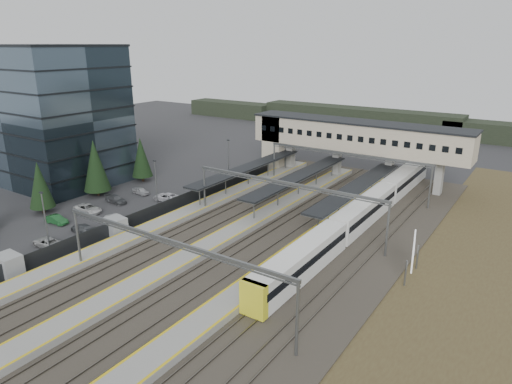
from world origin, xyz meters
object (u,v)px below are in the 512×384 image
Objects in this scene: train at (364,212)px; billboard at (413,252)px; relay_cabin_far at (116,226)px; footbridge at (342,137)px; relay_cabin_near at (9,265)px; office_building at (50,115)px.

train is 10.48× the size of billboard.
footbridge is (14.00, 41.35, 6.73)m from relay_cabin_far.
office_building is at bearing 138.52° from relay_cabin_near.
office_building is 4.49× the size of billboard.
relay_cabin_far is (29.71, -11.35, -10.99)m from office_building.
footbridge is 38.66m from billboard.
office_building is at bearing -169.44° from train.
footbridge is 23.87m from train.
relay_cabin_near is 44.43m from billboard.
footbridge reaches higher than relay_cabin_near.
relay_cabin_far is 0.05× the size of train.
office_building is 53.18m from footbridge.
billboard is at bearing -54.52° from footbridge.
billboard is at bearing 32.97° from relay_cabin_near.
relay_cabin_near is at bearing -94.01° from relay_cabin_far.
relay_cabin_near is 57.77m from footbridge.
relay_cabin_near is at bearing -147.03° from billboard.
billboard reaches higher than train.
billboard is (36.26, 10.12, 1.87)m from relay_cabin_far.
footbridge is at bearing 34.47° from office_building.
relay_cabin_far is 37.69m from billboard.
office_building reaches higher than footbridge.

